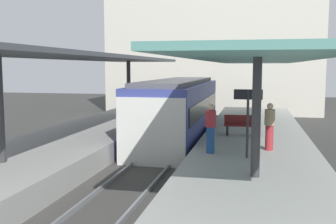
{
  "coord_description": "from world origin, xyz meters",
  "views": [
    {
      "loc": [
        3.75,
        -15.51,
        3.9
      ],
      "look_at": [
        0.06,
        1.32,
        1.97
      ],
      "focal_mm": 42.52,
      "sensor_mm": 36.0,
      "label": 1
    }
  ],
  "objects_px": {
    "platform_sign": "(248,108)",
    "passenger_near_bench": "(270,126)",
    "commuter_train": "(178,111)",
    "passenger_mid_platform": "(211,128)",
    "platform_bench": "(240,124)"
  },
  "relations": [
    {
      "from": "passenger_near_bench",
      "to": "passenger_mid_platform",
      "type": "distance_m",
      "value": 2.16
    },
    {
      "from": "commuter_train",
      "to": "platform_sign",
      "type": "xyz_separation_m",
      "value": [
        3.54,
        -6.62,
        0.9
      ]
    },
    {
      "from": "commuter_train",
      "to": "platform_bench",
      "type": "height_order",
      "value": "commuter_train"
    },
    {
      "from": "platform_sign",
      "to": "passenger_mid_platform",
      "type": "relative_size",
      "value": 1.32
    },
    {
      "from": "platform_sign",
      "to": "passenger_near_bench",
      "type": "distance_m",
      "value": 1.77
    },
    {
      "from": "passenger_mid_platform",
      "to": "passenger_near_bench",
      "type": "bearing_deg",
      "value": 24.36
    },
    {
      "from": "passenger_mid_platform",
      "to": "commuter_train",
      "type": "bearing_deg",
      "value": 110.73
    },
    {
      "from": "platform_bench",
      "to": "passenger_mid_platform",
      "type": "distance_m",
      "value": 3.97
    },
    {
      "from": "platform_bench",
      "to": "passenger_mid_platform",
      "type": "xyz_separation_m",
      "value": [
        -0.87,
        -3.86,
        0.4
      ]
    },
    {
      "from": "commuter_train",
      "to": "passenger_near_bench",
      "type": "height_order",
      "value": "commuter_train"
    },
    {
      "from": "platform_sign",
      "to": "platform_bench",
      "type": "bearing_deg",
      "value": 94.82
    },
    {
      "from": "platform_bench",
      "to": "platform_sign",
      "type": "xyz_separation_m",
      "value": [
        0.37,
        -4.38,
        1.16
      ]
    },
    {
      "from": "platform_sign",
      "to": "passenger_near_bench",
      "type": "xyz_separation_m",
      "value": [
        0.74,
        1.42,
        -0.76
      ]
    },
    {
      "from": "commuter_train",
      "to": "passenger_mid_platform",
      "type": "relative_size",
      "value": 6.43
    },
    {
      "from": "platform_sign",
      "to": "passenger_mid_platform",
      "type": "bearing_deg",
      "value": 157.05
    }
  ]
}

